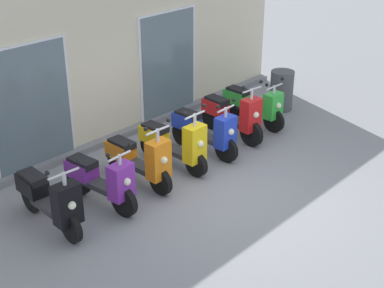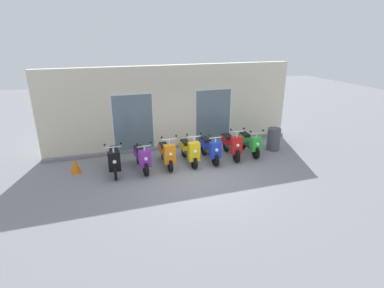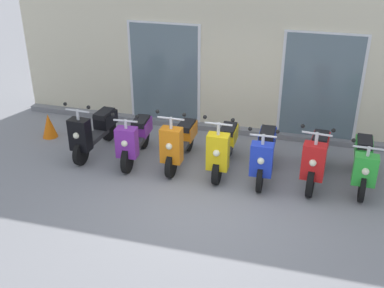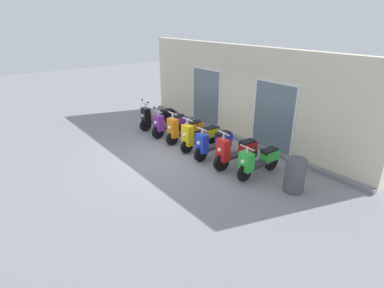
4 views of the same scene
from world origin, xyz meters
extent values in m
plane|color=gray|center=(0.00, 0.00, 0.00)|extent=(40.00, 40.00, 0.00)
cube|color=beige|center=(0.00, 3.00, 1.64)|extent=(10.08, 0.30, 3.28)
cube|color=slate|center=(0.00, 2.75, 0.06)|extent=(10.08, 0.20, 0.12)
cube|color=silver|center=(-1.65, 2.83, 1.15)|extent=(1.62, 0.04, 2.30)
cube|color=slate|center=(-1.65, 2.81, 1.15)|extent=(1.50, 0.02, 2.22)
cube|color=silver|center=(1.65, 2.83, 1.15)|extent=(1.62, 0.04, 2.30)
cube|color=slate|center=(1.65, 2.81, 1.15)|extent=(1.50, 0.02, 2.22)
cylinder|color=black|center=(-2.60, 0.57, 0.24)|extent=(0.12, 0.48, 0.47)
cylinder|color=black|center=(-2.53, 1.69, 0.24)|extent=(0.12, 0.48, 0.47)
cube|color=#2D2D30|center=(-2.57, 1.13, 0.34)|extent=(0.30, 0.71, 0.09)
cube|color=black|center=(-2.60, 0.61, 0.61)|extent=(0.39, 0.26, 0.62)
sphere|color=#F2EFCC|center=(-2.61, 0.48, 0.65)|extent=(0.12, 0.12, 0.12)
cube|color=black|center=(-2.54, 1.59, 0.52)|extent=(0.33, 0.54, 0.28)
cube|color=black|center=(-2.54, 1.55, 0.66)|extent=(0.29, 0.50, 0.11)
cylinder|color=silver|center=(-2.60, 0.61, 1.01)|extent=(0.06, 0.06, 0.22)
cylinder|color=silver|center=(-2.60, 0.61, 1.09)|extent=(0.49, 0.07, 0.04)
sphere|color=black|center=(-2.36, 0.59, 1.19)|extent=(0.07, 0.07, 0.07)
sphere|color=black|center=(-2.84, 0.62, 1.19)|extent=(0.07, 0.07, 0.07)
cylinder|color=black|center=(-1.63, 0.53, 0.25)|extent=(0.14, 0.50, 0.49)
cylinder|color=black|center=(-1.71, 1.57, 0.25)|extent=(0.14, 0.50, 0.49)
cube|color=#2D2D30|center=(-1.67, 1.05, 0.35)|extent=(0.30, 0.66, 0.09)
cube|color=purple|center=(-1.64, 0.57, 0.59)|extent=(0.40, 0.27, 0.57)
sphere|color=#F2EFCC|center=(-1.63, 0.44, 0.63)|extent=(0.12, 0.12, 0.12)
cube|color=purple|center=(-1.70, 1.47, 0.50)|extent=(0.33, 0.54, 0.28)
cube|color=black|center=(-1.70, 1.43, 0.64)|extent=(0.29, 0.50, 0.11)
cylinder|color=silver|center=(-1.64, 0.57, 0.95)|extent=(0.06, 0.06, 0.19)
cylinder|color=silver|center=(-1.64, 0.57, 1.02)|extent=(0.45, 0.07, 0.04)
sphere|color=black|center=(-1.41, 0.58, 1.12)|extent=(0.07, 0.07, 0.07)
sphere|color=black|center=(-1.86, 0.55, 1.12)|extent=(0.07, 0.07, 0.07)
cylinder|color=black|center=(-0.80, 0.58, 0.23)|extent=(0.11, 0.47, 0.46)
cylinder|color=black|center=(-0.79, 1.67, 0.23)|extent=(0.11, 0.47, 0.46)
cube|color=#2D2D30|center=(-0.79, 1.13, 0.33)|extent=(0.27, 0.68, 0.09)
cube|color=orange|center=(-0.80, 0.62, 0.62)|extent=(0.38, 0.25, 0.66)
sphere|color=#F2EFCC|center=(-0.80, 0.49, 0.66)|extent=(0.12, 0.12, 0.12)
cube|color=orange|center=(-0.79, 1.57, 0.47)|extent=(0.31, 0.52, 0.28)
cube|color=black|center=(-0.79, 1.53, 0.61)|extent=(0.27, 0.48, 0.11)
cylinder|color=silver|center=(-0.80, 0.62, 1.05)|extent=(0.06, 0.06, 0.23)
cylinder|color=silver|center=(-0.80, 0.62, 1.14)|extent=(0.49, 0.04, 0.04)
sphere|color=black|center=(-0.56, 0.62, 1.24)|extent=(0.07, 0.07, 0.07)
sphere|color=black|center=(-1.04, 0.62, 1.24)|extent=(0.07, 0.07, 0.07)
cylinder|color=black|center=(0.06, 0.57, 0.22)|extent=(0.11, 0.44, 0.44)
cylinder|color=black|center=(0.04, 1.71, 0.22)|extent=(0.11, 0.44, 0.44)
cube|color=#2D2D30|center=(0.05, 1.14, 0.32)|extent=(0.27, 0.71, 0.09)
cube|color=yellow|center=(0.06, 0.61, 0.61)|extent=(0.38, 0.24, 0.66)
sphere|color=#F2EFCC|center=(0.06, 0.48, 0.65)|extent=(0.12, 0.12, 0.12)
cube|color=yellow|center=(0.05, 1.61, 0.48)|extent=(0.31, 0.52, 0.28)
cube|color=black|center=(0.05, 1.57, 0.62)|extent=(0.27, 0.48, 0.11)
cylinder|color=silver|center=(0.06, 0.61, 1.04)|extent=(0.06, 0.06, 0.24)
cylinder|color=silver|center=(0.06, 0.61, 1.14)|extent=(0.48, 0.04, 0.04)
sphere|color=black|center=(0.30, 0.61, 1.24)|extent=(0.07, 0.07, 0.07)
sphere|color=black|center=(-0.18, 0.61, 1.24)|extent=(0.07, 0.07, 0.07)
cylinder|color=black|center=(0.83, 0.53, 0.24)|extent=(0.10, 0.48, 0.48)
cylinder|color=black|center=(0.80, 1.61, 0.24)|extent=(0.10, 0.48, 0.48)
cube|color=#2D2D30|center=(0.82, 1.07, 0.34)|extent=(0.28, 0.67, 0.09)
cube|color=#1E38C6|center=(0.83, 0.57, 0.59)|extent=(0.39, 0.25, 0.58)
sphere|color=#F2EFCC|center=(0.83, 0.44, 0.63)|extent=(0.12, 0.12, 0.12)
cube|color=#1E38C6|center=(0.81, 1.51, 0.54)|extent=(0.31, 0.53, 0.28)
cube|color=black|center=(0.81, 1.47, 0.68)|extent=(0.27, 0.49, 0.11)
cylinder|color=silver|center=(0.83, 0.57, 0.96)|extent=(0.06, 0.06, 0.20)
cylinder|color=silver|center=(0.83, 0.57, 1.04)|extent=(0.45, 0.05, 0.04)
sphere|color=black|center=(1.05, 0.58, 1.14)|extent=(0.07, 0.07, 0.07)
sphere|color=black|center=(0.60, 0.56, 1.14)|extent=(0.07, 0.07, 0.07)
cylinder|color=black|center=(1.68, 0.61, 0.26)|extent=(0.15, 0.53, 0.52)
cylinder|color=black|center=(1.78, 1.70, 0.26)|extent=(0.15, 0.53, 0.52)
cube|color=#2D2D30|center=(1.73, 1.16, 0.36)|extent=(0.32, 0.70, 0.09)
cube|color=red|center=(1.68, 0.65, 0.64)|extent=(0.40, 0.27, 0.64)
sphere|color=#F2EFCC|center=(1.67, 0.52, 0.68)|extent=(0.12, 0.12, 0.12)
cube|color=red|center=(1.77, 1.61, 0.53)|extent=(0.34, 0.54, 0.28)
cube|color=black|center=(1.76, 1.57, 0.67)|extent=(0.30, 0.50, 0.11)
cylinder|color=silver|center=(1.68, 0.65, 1.05)|extent=(0.06, 0.06, 0.23)
cylinder|color=silver|center=(1.68, 0.65, 1.15)|extent=(0.49, 0.08, 0.04)
sphere|color=black|center=(1.92, 0.63, 1.25)|extent=(0.07, 0.07, 0.07)
sphere|color=black|center=(1.44, 0.67, 1.25)|extent=(0.07, 0.07, 0.07)
cylinder|color=black|center=(2.51, 0.67, 0.25)|extent=(0.09, 0.49, 0.49)
cylinder|color=black|center=(2.54, 1.78, 0.25)|extent=(0.09, 0.49, 0.49)
cube|color=#2D2D30|center=(2.53, 1.23, 0.35)|extent=(0.28, 0.69, 0.09)
cube|color=green|center=(2.51, 0.71, 0.57)|extent=(0.39, 0.25, 0.52)
sphere|color=#F2EFCC|center=(2.51, 0.58, 0.61)|extent=(0.12, 0.12, 0.12)
cube|color=green|center=(2.54, 1.68, 0.50)|extent=(0.31, 0.53, 0.28)
cube|color=black|center=(2.54, 1.64, 0.64)|extent=(0.27, 0.49, 0.11)
cylinder|color=silver|center=(2.51, 0.71, 0.90)|extent=(0.06, 0.06, 0.18)
cylinder|color=silver|center=(2.51, 0.71, 0.97)|extent=(0.51, 0.05, 0.04)
sphere|color=black|center=(2.77, 0.71, 1.07)|extent=(0.07, 0.07, 0.07)
sphere|color=black|center=(2.26, 0.72, 1.07)|extent=(0.07, 0.07, 0.07)
cylinder|color=#4C4C51|center=(3.64, 1.28, 0.44)|extent=(0.51, 0.51, 0.89)
cone|color=orange|center=(-3.83, 1.49, 0.26)|extent=(0.32, 0.32, 0.52)
camera|label=1|loc=(-6.37, -5.27, 4.79)|focal=52.80mm
camera|label=2|loc=(-3.03, -8.47, 4.41)|focal=28.23mm
camera|label=3|loc=(1.59, -6.58, 4.43)|focal=44.40mm
camera|label=4|loc=(7.47, -4.99, 4.14)|focal=28.83mm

